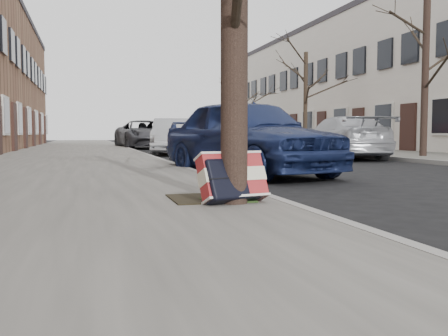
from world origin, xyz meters
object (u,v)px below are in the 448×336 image
object	(u,v)px
suitcase_red	(232,177)
car_near_mid	(173,136)
car_near_front	(248,136)
suitcase_navy	(231,180)

from	to	relation	value
suitcase_red	car_near_mid	distance (m)	14.79
suitcase_red	car_near_front	distance (m)	5.02
car_near_mid	suitcase_navy	bearing A→B (deg)	-85.69
suitcase_red	car_near_front	world-z (taller)	car_near_front
suitcase_red	suitcase_navy	xyz separation A→B (m)	(-0.02, -0.03, -0.02)
car_near_front	car_near_mid	size ratio (longest dim) A/B	1.06
suitcase_navy	car_near_mid	distance (m)	14.82
suitcase_navy	car_near_front	size ratio (longest dim) A/B	0.13
suitcase_red	suitcase_navy	distance (m)	0.04
suitcase_red	suitcase_navy	bearing A→B (deg)	-130.66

